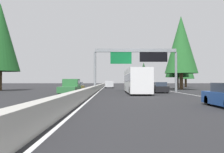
{
  "coord_description": "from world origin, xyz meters",
  "views": [
    {
      "loc": [
        -1.2,
        -2.05,
        1.55
      ],
      "look_at": [
        46.75,
        -2.35,
        2.54
      ],
      "focal_mm": 39.01,
      "sensor_mm": 36.0,
      "label": 1
    }
  ],
  "objects_px": {
    "conifer_right_far": "(186,64)",
    "conifer_right_distant": "(144,71)",
    "sedan_distant_b": "(159,88)",
    "conifer_right_near": "(181,45)",
    "conifer_left_near": "(0,37)",
    "minivan_near_right": "(109,84)",
    "oncoming_near": "(77,87)",
    "pickup_mid_left": "(140,84)",
    "sedan_far_right": "(109,84)",
    "sign_gantry_overhead": "(137,58)",
    "oncoming_far": "(71,87)",
    "bus_mid_center": "(136,80)",
    "conifer_right_mid": "(177,57)"
  },
  "relations": [
    {
      "from": "conifer_right_mid",
      "to": "conifer_right_far",
      "type": "relative_size",
      "value": 1.07
    },
    {
      "from": "conifer_right_mid",
      "to": "conifer_left_near",
      "type": "height_order",
      "value": "conifer_left_near"
    },
    {
      "from": "sedan_far_right",
      "to": "conifer_right_near",
      "type": "distance_m",
      "value": 55.25
    },
    {
      "from": "bus_mid_center",
      "to": "conifer_right_far",
      "type": "height_order",
      "value": "conifer_right_far"
    },
    {
      "from": "conifer_right_distant",
      "to": "conifer_left_near",
      "type": "bearing_deg",
      "value": 154.24
    },
    {
      "from": "pickup_mid_left",
      "to": "conifer_right_mid",
      "type": "height_order",
      "value": "conifer_right_mid"
    },
    {
      "from": "sedan_distant_b",
      "to": "conifer_right_near",
      "type": "height_order",
      "value": "conifer_right_near"
    },
    {
      "from": "sedan_far_right",
      "to": "oncoming_far",
      "type": "distance_m",
      "value": 69.97
    },
    {
      "from": "minivan_near_right",
      "to": "oncoming_near",
      "type": "xyz_separation_m",
      "value": [
        -21.71,
        4.81,
        -0.27
      ]
    },
    {
      "from": "pickup_mid_left",
      "to": "conifer_right_far",
      "type": "distance_m",
      "value": 17.68
    },
    {
      "from": "conifer_right_near",
      "to": "minivan_near_right",
      "type": "bearing_deg",
      "value": 49.16
    },
    {
      "from": "oncoming_far",
      "to": "conifer_right_far",
      "type": "height_order",
      "value": "conifer_right_far"
    },
    {
      "from": "conifer_right_distant",
      "to": "conifer_left_near",
      "type": "relative_size",
      "value": 0.69
    },
    {
      "from": "pickup_mid_left",
      "to": "conifer_right_mid",
      "type": "distance_m",
      "value": 10.82
    },
    {
      "from": "pickup_mid_left",
      "to": "conifer_left_near",
      "type": "bearing_deg",
      "value": 120.52
    },
    {
      "from": "conifer_right_near",
      "to": "sedan_distant_b",
      "type": "bearing_deg",
      "value": 152.34
    },
    {
      "from": "pickup_mid_left",
      "to": "sedan_far_right",
      "type": "relative_size",
      "value": 1.27
    },
    {
      "from": "conifer_left_near",
      "to": "minivan_near_right",
      "type": "bearing_deg",
      "value": -47.52
    },
    {
      "from": "bus_mid_center",
      "to": "sedan_distant_b",
      "type": "distance_m",
      "value": 4.06
    },
    {
      "from": "minivan_near_right",
      "to": "sedan_far_right",
      "type": "bearing_deg",
      "value": 0.23
    },
    {
      "from": "oncoming_near",
      "to": "conifer_right_near",
      "type": "distance_m",
      "value": 22.54
    },
    {
      "from": "sedan_distant_b",
      "to": "conifer_left_near",
      "type": "relative_size",
      "value": 0.29
    },
    {
      "from": "sedan_distant_b",
      "to": "oncoming_near",
      "type": "height_order",
      "value": "same"
    },
    {
      "from": "conifer_right_far",
      "to": "conifer_right_distant",
      "type": "bearing_deg",
      "value": 6.49
    },
    {
      "from": "sedan_distant_b",
      "to": "conifer_right_far",
      "type": "distance_m",
      "value": 36.44
    },
    {
      "from": "conifer_right_distant",
      "to": "bus_mid_center",
      "type": "bearing_deg",
      "value": 171.54
    },
    {
      "from": "oncoming_far",
      "to": "conifer_left_near",
      "type": "relative_size",
      "value": 0.37
    },
    {
      "from": "pickup_mid_left",
      "to": "conifer_right_near",
      "type": "bearing_deg",
      "value": -147.25
    },
    {
      "from": "sedan_distant_b",
      "to": "conifer_right_near",
      "type": "distance_m",
      "value": 16.85
    },
    {
      "from": "minivan_near_right",
      "to": "conifer_left_near",
      "type": "xyz_separation_m",
      "value": [
        -17.08,
        18.65,
        8.21
      ]
    },
    {
      "from": "pickup_mid_left",
      "to": "bus_mid_center",
      "type": "bearing_deg",
      "value": 171.77
    },
    {
      "from": "minivan_near_right",
      "to": "conifer_right_far",
      "type": "distance_m",
      "value": 23.12
    },
    {
      "from": "sign_gantry_overhead",
      "to": "pickup_mid_left",
      "type": "height_order",
      "value": "sign_gantry_overhead"
    },
    {
      "from": "minivan_near_right",
      "to": "oncoming_near",
      "type": "bearing_deg",
      "value": 167.51
    },
    {
      "from": "pickup_mid_left",
      "to": "oncoming_near",
      "type": "relative_size",
      "value": 1.27
    },
    {
      "from": "conifer_right_near",
      "to": "conifer_right_far",
      "type": "height_order",
      "value": "conifer_right_near"
    },
    {
      "from": "bus_mid_center",
      "to": "conifer_right_distant",
      "type": "xyz_separation_m",
      "value": [
        81.35,
        -12.1,
        4.62
      ]
    },
    {
      "from": "minivan_near_right",
      "to": "conifer_right_near",
      "type": "bearing_deg",
      "value": -130.84
    },
    {
      "from": "sign_gantry_overhead",
      "to": "oncoming_far",
      "type": "xyz_separation_m",
      "value": [
        -7.13,
        8.85,
        -4.28
      ]
    },
    {
      "from": "sedan_far_right",
      "to": "conifer_left_near",
      "type": "relative_size",
      "value": 0.29
    },
    {
      "from": "bus_mid_center",
      "to": "sedan_far_right",
      "type": "bearing_deg",
      "value": 3.21
    },
    {
      "from": "oncoming_near",
      "to": "conifer_right_distant",
      "type": "distance_m",
      "value": 78.83
    },
    {
      "from": "conifer_right_distant",
      "to": "conifer_left_near",
      "type": "xyz_separation_m",
      "value": [
        -71.27,
        34.4,
        2.83
      ]
    },
    {
      "from": "bus_mid_center",
      "to": "minivan_near_right",
      "type": "xyz_separation_m",
      "value": [
        27.16,
        3.65,
        -0.77
      ]
    },
    {
      "from": "conifer_right_mid",
      "to": "conifer_left_near",
      "type": "xyz_separation_m",
      "value": [
        -9.64,
        33.06,
        2.35
      ]
    },
    {
      "from": "sedan_distant_b",
      "to": "conifer_right_far",
      "type": "bearing_deg",
      "value": -22.82
    },
    {
      "from": "conifer_right_distant",
      "to": "sign_gantry_overhead",
      "type": "bearing_deg",
      "value": 171.42
    },
    {
      "from": "pickup_mid_left",
      "to": "oncoming_far",
      "type": "bearing_deg",
      "value": 156.41
    },
    {
      "from": "pickup_mid_left",
      "to": "sign_gantry_overhead",
      "type": "bearing_deg",
      "value": 171.37
    },
    {
      "from": "conifer_right_near",
      "to": "conifer_left_near",
      "type": "xyz_separation_m",
      "value": [
        -5.05,
        32.58,
        0.5
      ]
    }
  ]
}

